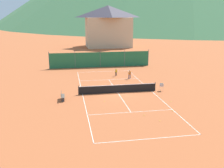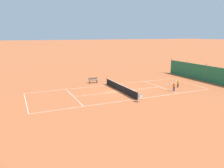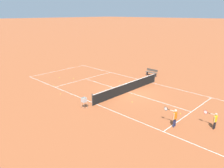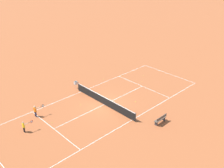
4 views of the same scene
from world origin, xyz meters
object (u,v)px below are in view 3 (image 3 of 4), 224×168
tennis_ball_by_net_right (59,78)px  ball_hopper (84,101)px  tennis_ball_alley_left (74,79)px  tennis_ball_service_box (119,81)px  tennis_net (128,87)px  player_near_service (174,116)px  courtside_bench (152,72)px  player_far_service (215,119)px  tennis_ball_by_net_left (60,94)px  tennis_ball_far_corner (132,102)px  tennis_ball_alley_right (180,114)px  tennis_ball_near_corner (54,86)px

tennis_ball_by_net_right → ball_hopper: ball_hopper is taller
tennis_ball_alley_left → tennis_ball_service_box: same height
tennis_net → tennis_ball_service_box: 3.56m
player_near_service → courtside_bench: player_near_service is taller
tennis_net → courtside_bench: (-6.34, -1.59, -0.05)m
player_far_service → tennis_ball_alley_left: bearing=-91.7°
tennis_ball_by_net_left → ball_hopper: bearing=83.8°
player_far_service → ball_hopper: size_ratio=1.28×
tennis_net → courtside_bench: 6.54m
tennis_ball_far_corner → tennis_ball_service_box: (-3.72, -4.81, 0.00)m
tennis_ball_by_net_right → tennis_ball_service_box: (-3.92, 5.99, 0.00)m
tennis_ball_far_corner → ball_hopper: (3.58, -2.05, 0.62)m
tennis_net → tennis_ball_alley_right: size_ratio=139.09×
ball_hopper → courtside_bench: size_ratio=0.59×
tennis_ball_by_net_left → tennis_ball_service_box: (-6.86, 1.32, 0.00)m
tennis_ball_alley_right → tennis_ball_alley_left: bearing=-90.0°
tennis_net → tennis_ball_alley_right: 6.08m
tennis_ball_alley_right → tennis_ball_near_corner: 13.14m
tennis_ball_by_net_right → tennis_ball_near_corner: same height
tennis_ball_alley_left → tennis_ball_far_corner: bearing=85.3°
player_far_service → tennis_ball_by_net_right: size_ratio=17.20×
courtside_bench → player_near_service: bearing=40.9°
player_near_service → ball_hopper: (2.29, -6.66, -0.08)m
tennis_ball_alley_left → courtside_bench: bearing=141.5°
player_near_service → tennis_ball_alley_right: player_near_service is taller
player_near_service → tennis_ball_alley_right: bearing=-165.1°
tennis_ball_by_net_right → ball_hopper: size_ratio=0.07×
tennis_ball_near_corner → player_far_service: bearing=99.3°
ball_hopper → courtside_bench: 11.74m
tennis_ball_near_corner → tennis_ball_service_box: size_ratio=1.00×
tennis_ball_alley_right → tennis_ball_near_corner: size_ratio=1.00×
tennis_ball_service_box → tennis_net: bearing=55.4°
tennis_ball_near_corner → tennis_net: bearing=120.0°
player_far_service → player_near_service: bearing=-52.3°
tennis_ball_by_net_right → tennis_ball_alley_left: same height
tennis_net → tennis_ball_alley_right: bearing=80.8°
tennis_ball_by_net_right → courtside_bench: courtside_bench is taller
player_far_service → tennis_ball_by_net_right: player_far_service is taller
player_near_service → ball_hopper: size_ratio=1.43×
tennis_ball_by_net_right → tennis_ball_far_corner: (-0.19, 10.80, 0.00)m
tennis_net → tennis_ball_far_corner: 2.61m
tennis_net → courtside_bench: bearing=-165.9°
ball_hopper → tennis_ball_alley_right: bearing=125.3°
tennis_net → tennis_ball_alley_left: size_ratio=139.09×
player_far_service → tennis_ball_by_net_left: (3.43, -12.79, -0.63)m
tennis_ball_by_net_right → tennis_ball_by_net_left: (2.94, 4.67, 0.00)m
player_far_service → ball_hopper: 9.52m
tennis_ball_by_net_left → tennis_ball_by_net_right: bearing=-122.2°
player_near_service → tennis_ball_alley_right: size_ratio=19.23×
player_near_service → tennis_ball_by_net_right: size_ratio=19.23×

